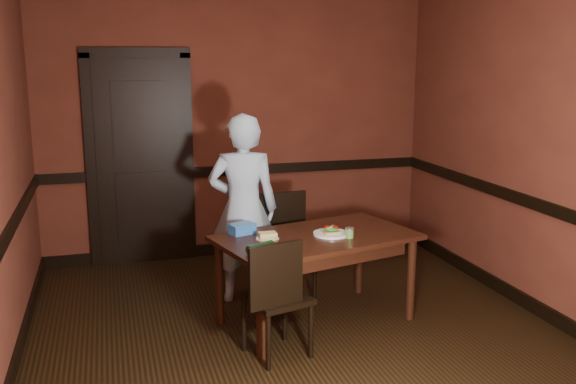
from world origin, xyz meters
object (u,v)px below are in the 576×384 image
chair_far (287,249)px  chair_near (277,296)px  dining_table (316,279)px  person (243,209)px  sandwich_plate (331,232)px  cheese_saucer (268,237)px  sauce_jar (349,233)px  food_tub (242,229)px

chair_far → chair_near: 1.06m
dining_table → person: person is taller
person → chair_near: bearing=102.4°
chair_far → person: 0.51m
sandwich_plate → cheese_saucer: 0.51m
chair_far → sandwich_plate: (0.20, -0.54, 0.27)m
chair_near → person: 1.16m
dining_table → sauce_jar: bearing=-45.8°
chair_near → sandwich_plate: size_ratio=3.14×
person → food_tub: size_ratio=7.08×
person → food_tub: 0.44m
dining_table → sandwich_plate: 0.39m
chair_far → food_tub: bearing=-149.5°
sauce_jar → chair_near: bearing=-152.9°
chair_far → sandwich_plate: 0.64m
person → sauce_jar: (0.66, -0.76, -0.06)m
chair_near → person: size_ratio=0.54×
dining_table → chair_far: size_ratio=1.66×
dining_table → chair_far: 0.54m
person → dining_table: bearing=137.9°
dining_table → chair_far: bearing=85.4°
chair_near → sandwich_plate: bearing=-157.0°
chair_near → sandwich_plate: chair_near is taller
cheese_saucer → food_tub: bearing=126.0°
dining_table → cheese_saucer: 0.54m
dining_table → person: 0.89m
person → sandwich_plate: person is taller
chair_near → cheese_saucer: (0.05, 0.47, 0.30)m
dining_table → food_tub: 0.70m
sandwich_plate → food_tub: food_tub is taller
dining_table → food_tub: bearing=145.4°
person → cheese_saucer: bearing=107.1°
cheese_saucer → sandwich_plate: bearing=-0.9°
chair_far → food_tub: size_ratio=3.99×
sandwich_plate → cheese_saucer: size_ratio=1.56×
person → chair_far: bearing=176.6°
person → cheese_saucer: size_ratio=9.09×
sandwich_plate → cheese_saucer: (-0.51, 0.01, 0.00)m
cheese_saucer → food_tub: food_tub is taller
food_tub → dining_table: bearing=-38.7°
dining_table → food_tub: (-0.55, 0.20, 0.40)m
chair_far → sauce_jar: 0.78m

